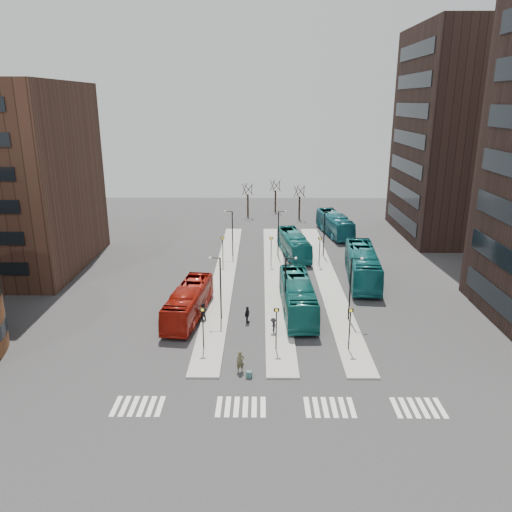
{
  "coord_description": "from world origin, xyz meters",
  "views": [
    {
      "loc": [
        0.31,
        -25.18,
        19.83
      ],
      "look_at": [
        -0.16,
        22.31,
        5.0
      ],
      "focal_mm": 35.0,
      "sensor_mm": 36.0,
      "label": 1
    }
  ],
  "objects_px": {
    "commuter_b": "(247,315)",
    "suitcase": "(249,374)",
    "teal_bus_b": "(294,244)",
    "traveller": "(240,362)",
    "teal_bus_a": "(297,296)",
    "commuter_a": "(203,312)",
    "commuter_c": "(273,326)",
    "teal_bus_d": "(335,224)",
    "teal_bus_c": "(362,265)",
    "red_bus": "(189,302)"
  },
  "relations": [
    {
      "from": "commuter_b",
      "to": "suitcase",
      "type": "bearing_deg",
      "value": -153.38
    },
    {
      "from": "teal_bus_b",
      "to": "traveller",
      "type": "relative_size",
      "value": 6.25
    },
    {
      "from": "teal_bus_a",
      "to": "commuter_b",
      "type": "bearing_deg",
      "value": -154.32
    },
    {
      "from": "teal_bus_a",
      "to": "commuter_a",
      "type": "distance_m",
      "value": 9.24
    },
    {
      "from": "commuter_a",
      "to": "commuter_b",
      "type": "distance_m",
      "value": 4.19
    },
    {
      "from": "teal_bus_a",
      "to": "commuter_a",
      "type": "relative_size",
      "value": 6.92
    },
    {
      "from": "teal_bus_a",
      "to": "commuter_c",
      "type": "xyz_separation_m",
      "value": [
        -2.46,
        -4.75,
        -0.92
      ]
    },
    {
      "from": "commuter_a",
      "to": "commuter_b",
      "type": "relative_size",
      "value": 1.07
    },
    {
      "from": "teal_bus_d",
      "to": "commuter_b",
      "type": "height_order",
      "value": "teal_bus_d"
    },
    {
      "from": "traveller",
      "to": "teal_bus_d",
      "type": "bearing_deg",
      "value": 54.28
    },
    {
      "from": "traveller",
      "to": "commuter_a",
      "type": "relative_size",
      "value": 1.01
    },
    {
      "from": "teal_bus_c",
      "to": "teal_bus_a",
      "type": "bearing_deg",
      "value": -125.8
    },
    {
      "from": "suitcase",
      "to": "teal_bus_a",
      "type": "relative_size",
      "value": 0.04
    },
    {
      "from": "teal_bus_a",
      "to": "traveller",
      "type": "relative_size",
      "value": 6.84
    },
    {
      "from": "commuter_a",
      "to": "teal_bus_a",
      "type": "bearing_deg",
      "value": -157.95
    },
    {
      "from": "commuter_a",
      "to": "traveller",
      "type": "bearing_deg",
      "value": 122.05
    },
    {
      "from": "teal_bus_a",
      "to": "teal_bus_c",
      "type": "height_order",
      "value": "teal_bus_c"
    },
    {
      "from": "teal_bus_a",
      "to": "commuter_a",
      "type": "xyz_separation_m",
      "value": [
        -8.98,
        -1.99,
        -0.8
      ]
    },
    {
      "from": "suitcase",
      "to": "teal_bus_d",
      "type": "xyz_separation_m",
      "value": [
        12.22,
        41.91,
        1.39
      ]
    },
    {
      "from": "commuter_a",
      "to": "commuter_c",
      "type": "xyz_separation_m",
      "value": [
        6.52,
        -2.76,
        -0.12
      ]
    },
    {
      "from": "teal_bus_d",
      "to": "teal_bus_a",
      "type": "bearing_deg",
      "value": -113.71
    },
    {
      "from": "traveller",
      "to": "commuter_b",
      "type": "distance_m",
      "value": 8.86
    },
    {
      "from": "teal_bus_b",
      "to": "commuter_b",
      "type": "height_order",
      "value": "teal_bus_b"
    },
    {
      "from": "commuter_c",
      "to": "teal_bus_a",
      "type": "bearing_deg",
      "value": 149.93
    },
    {
      "from": "traveller",
      "to": "teal_bus_a",
      "type": "bearing_deg",
      "value": 47.44
    },
    {
      "from": "teal_bus_b",
      "to": "teal_bus_c",
      "type": "distance_m",
      "value": 12.07
    },
    {
      "from": "teal_bus_c",
      "to": "commuter_c",
      "type": "height_order",
      "value": "teal_bus_c"
    },
    {
      "from": "commuter_a",
      "to": "commuter_b",
      "type": "bearing_deg",
      "value": -177.22
    },
    {
      "from": "teal_bus_c",
      "to": "commuter_c",
      "type": "distance_m",
      "value": 17.51
    },
    {
      "from": "teal_bus_a",
      "to": "commuter_c",
      "type": "distance_m",
      "value": 5.43
    },
    {
      "from": "teal_bus_a",
      "to": "commuter_b",
      "type": "height_order",
      "value": "teal_bus_a"
    },
    {
      "from": "teal_bus_b",
      "to": "teal_bus_d",
      "type": "relative_size",
      "value": 0.92
    },
    {
      "from": "suitcase",
      "to": "teal_bus_c",
      "type": "height_order",
      "value": "teal_bus_c"
    },
    {
      "from": "teal_bus_a",
      "to": "teal_bus_d",
      "type": "relative_size",
      "value": 1.01
    },
    {
      "from": "teal_bus_b",
      "to": "commuter_c",
      "type": "height_order",
      "value": "teal_bus_b"
    },
    {
      "from": "commuter_b",
      "to": "commuter_c",
      "type": "bearing_deg",
      "value": -109.51
    },
    {
      "from": "commuter_a",
      "to": "teal_bus_b",
      "type": "bearing_deg",
      "value": -105.62
    },
    {
      "from": "suitcase",
      "to": "commuter_c",
      "type": "relative_size",
      "value": 0.35
    },
    {
      "from": "teal_bus_a",
      "to": "traveller",
      "type": "xyz_separation_m",
      "value": [
        -5.11,
        -11.34,
        -0.79
      ]
    },
    {
      "from": "red_bus",
      "to": "teal_bus_d",
      "type": "height_order",
      "value": "teal_bus_d"
    },
    {
      "from": "teal_bus_b",
      "to": "teal_bus_c",
      "type": "xyz_separation_m",
      "value": [
        7.25,
        -9.65,
        0.3
      ]
    },
    {
      "from": "commuter_a",
      "to": "red_bus",
      "type": "bearing_deg",
      "value": -19.3
    },
    {
      "from": "teal_bus_b",
      "to": "commuter_a",
      "type": "distance_m",
      "value": 23.03
    },
    {
      "from": "suitcase",
      "to": "commuter_c",
      "type": "xyz_separation_m",
      "value": [
        1.97,
        7.39,
        0.49
      ]
    },
    {
      "from": "teal_bus_a",
      "to": "traveller",
      "type": "distance_m",
      "value": 12.46
    },
    {
      "from": "teal_bus_c",
      "to": "red_bus",
      "type": "bearing_deg",
      "value": -145.27
    },
    {
      "from": "red_bus",
      "to": "teal_bus_c",
      "type": "bearing_deg",
      "value": 36.16
    },
    {
      "from": "traveller",
      "to": "commuter_b",
      "type": "bearing_deg",
      "value": 69.83
    },
    {
      "from": "teal_bus_c",
      "to": "traveller",
      "type": "xyz_separation_m",
      "value": [
        -13.18,
        -20.53,
        -0.95
      ]
    },
    {
      "from": "teal_bus_a",
      "to": "commuter_a",
      "type": "bearing_deg",
      "value": -169.1
    }
  ]
}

